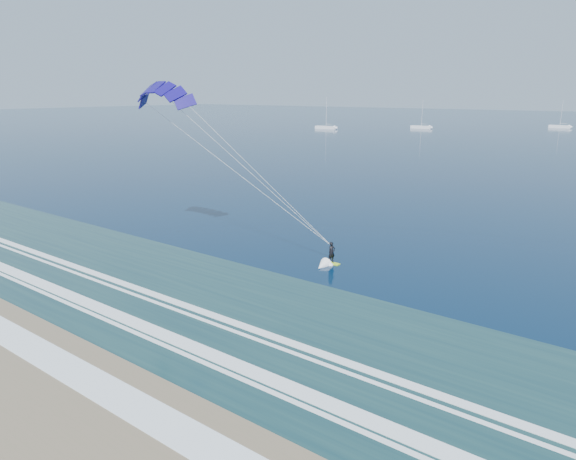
% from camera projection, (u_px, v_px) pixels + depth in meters
% --- Properties ---
extents(ground, '(900.00, 900.00, 0.00)m').
position_uv_depth(ground, '(26.00, 338.00, 32.50)').
color(ground, '#061E3B').
rests_on(ground, ground).
extents(kitesurfer_rig, '(20.63, 8.50, 17.02)m').
position_uv_depth(kitesurfer_rig, '(242.00, 165.00, 46.26)').
color(kitesurfer_rig, '#BAEE1C').
rests_on(kitesurfer_rig, ground).
extents(sailboat_0, '(9.69, 2.40, 13.04)m').
position_uv_depth(sailboat_0, '(326.00, 127.00, 213.90)').
color(sailboat_0, white).
rests_on(sailboat_0, ground).
extents(sailboat_1, '(8.76, 2.40, 12.02)m').
position_uv_depth(sailboat_1, '(421.00, 127.00, 215.95)').
color(sailboat_1, white).
rests_on(sailboat_1, ground).
extents(sailboat_2, '(8.48, 2.40, 11.46)m').
position_uv_depth(sailboat_2, '(560.00, 126.00, 219.24)').
color(sailboat_2, white).
rests_on(sailboat_2, ground).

